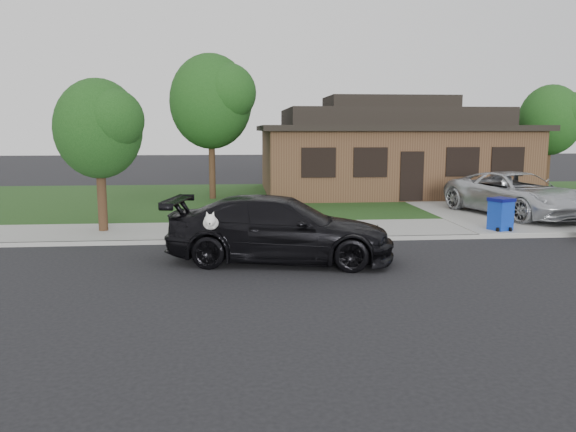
{
  "coord_description": "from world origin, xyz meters",
  "views": [
    {
      "loc": [
        -3.34,
        -12.24,
        3.2
      ],
      "look_at": [
        -2.14,
        1.28,
        1.1
      ],
      "focal_mm": 35.0,
      "sensor_mm": 36.0,
      "label": 1
    }
  ],
  "objects": [
    {
      "name": "tree_0",
      "position": [
        -4.34,
        12.88,
        4.48
      ],
      "size": [
        3.78,
        3.6,
        6.34
      ],
      "color": "#332114",
      "rests_on": "ground"
    },
    {
      "name": "sedan",
      "position": [
        -2.35,
        1.18,
        0.8
      ],
      "size": [
        5.8,
        3.19,
        1.59
      ],
      "rotation": [
        0.0,
        0.0,
        1.39
      ],
      "color": "black",
      "rests_on": "ground"
    },
    {
      "name": "tree_1",
      "position": [
        12.14,
        14.4,
        3.71
      ],
      "size": [
        3.15,
        3.0,
        5.25
      ],
      "color": "#332114",
      "rests_on": "ground"
    },
    {
      "name": "driveway",
      "position": [
        6.0,
        10.0,
        0.07
      ],
      "size": [
        4.5,
        13.0,
        0.14
      ],
      "primitive_type": "cube",
      "color": "gray",
      "rests_on": "ground"
    },
    {
      "name": "curb",
      "position": [
        0.0,
        3.5,
        0.06
      ],
      "size": [
        60.0,
        0.12,
        0.12
      ],
      "primitive_type": "cube",
      "color": "gray",
      "rests_on": "ground"
    },
    {
      "name": "lawn",
      "position": [
        0.0,
        13.0,
        0.07
      ],
      "size": [
        60.0,
        13.0,
        0.13
      ],
      "primitive_type": "cube",
      "color": "#193814",
      "rests_on": "ground"
    },
    {
      "name": "tree_2",
      "position": [
        -7.38,
        5.11,
        3.27
      ],
      "size": [
        2.73,
        2.6,
        4.59
      ],
      "color": "#332114",
      "rests_on": "ground"
    },
    {
      "name": "recycling_bin",
      "position": [
        4.67,
        4.12,
        0.63
      ],
      "size": [
        0.79,
        0.79,
        1.01
      ],
      "rotation": [
        0.0,
        0.0,
        0.4
      ],
      "color": "#0E309F",
      "rests_on": "sidewalk"
    },
    {
      "name": "house",
      "position": [
        4.0,
        15.0,
        2.13
      ],
      "size": [
        12.6,
        8.6,
        4.65
      ],
      "color": "#422B1C",
      "rests_on": "ground"
    },
    {
      "name": "minivan",
      "position": [
        6.58,
        6.95,
        0.91
      ],
      "size": [
        3.96,
        6.05,
        1.55
      ],
      "primitive_type": "imported",
      "rotation": [
        0.0,
        0.0,
        0.27
      ],
      "color": "#B4B6BB",
      "rests_on": "driveway"
    },
    {
      "name": "ground",
      "position": [
        0.0,
        0.0,
        0.0
      ],
      "size": [
        120.0,
        120.0,
        0.0
      ],
      "primitive_type": "plane",
      "color": "black",
      "rests_on": "ground"
    },
    {
      "name": "sidewalk",
      "position": [
        0.0,
        5.0,
        0.06
      ],
      "size": [
        60.0,
        3.0,
        0.12
      ],
      "primitive_type": "cube",
      "color": "gray",
      "rests_on": "ground"
    }
  ]
}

